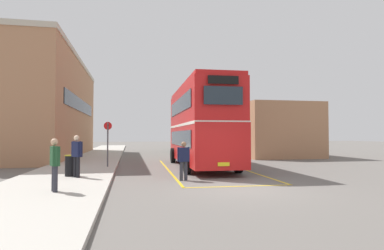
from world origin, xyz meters
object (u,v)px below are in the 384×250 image
pedestrian_waiting_near (77,153)px  pedestrian_waiting_far (55,161)px  double_decker_bus (200,124)px  pedestrian_boarding (184,158)px  bus_stop_sign (108,140)px  single_deck_bus (193,137)px  litter_bin (71,165)px

pedestrian_waiting_near → pedestrian_waiting_far: size_ratio=1.06×
double_decker_bus → pedestrian_boarding: 5.85m
bus_stop_sign → pedestrian_waiting_far: bearing=-98.1°
single_deck_bus → pedestrian_waiting_near: 24.50m
pedestrian_boarding → litter_bin: pedestrian_boarding is taller
pedestrian_waiting_far → single_deck_bus: bearing=70.0°
double_decker_bus → litter_bin: bearing=-148.4°
double_decker_bus → pedestrian_boarding: double_decker_bus is taller
single_deck_bus → bus_stop_sign: bearing=-114.6°
single_deck_bus → pedestrian_waiting_near: single_deck_bus is taller
litter_bin → bus_stop_sign: (1.28, 3.78, 1.05)m
double_decker_bus → single_deck_bus: double_decker_bus is taller
pedestrian_waiting_far → litter_bin: pedestrian_waiting_far is taller
double_decker_bus → litter_bin: 7.95m
single_deck_bus → double_decker_bus: bearing=-99.7°
pedestrian_waiting_near → pedestrian_waiting_far: pedestrian_waiting_near is taller
double_decker_bus → bus_stop_sign: 5.37m
pedestrian_waiting_far → double_decker_bus: bearing=51.0°
pedestrian_boarding → bus_stop_sign: 6.11m
pedestrian_waiting_far → bus_stop_sign: bearing=81.9°
litter_bin → bus_stop_sign: bus_stop_sign is taller
pedestrian_boarding → pedestrian_waiting_far: bearing=-150.0°
single_deck_bus → pedestrian_boarding: bearing=-102.1°
pedestrian_waiting_near → litter_bin: 0.82m
single_deck_bus → bus_stop_sign: (-8.39, -18.36, -0.00)m
pedestrian_boarding → pedestrian_waiting_far: (-4.47, -2.58, 0.16)m
pedestrian_waiting_far → litter_bin: 3.87m
pedestrian_waiting_near → pedestrian_waiting_far: (-0.13, -3.33, -0.07)m
litter_bin → bus_stop_sign: size_ratio=0.36×
single_deck_bus → pedestrian_waiting_far: 27.65m
pedestrian_waiting_near → bus_stop_sign: size_ratio=0.70×
pedestrian_boarding → pedestrian_waiting_far: 5.17m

